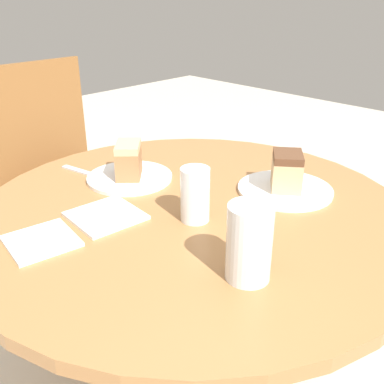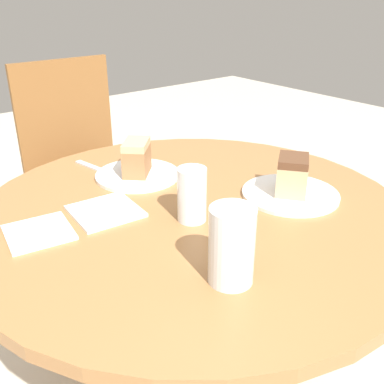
{
  "view_description": "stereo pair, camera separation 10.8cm",
  "coord_description": "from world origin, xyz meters",
  "px_view_note": "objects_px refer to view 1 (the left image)",
  "views": [
    {
      "loc": [
        -0.7,
        -0.69,
        1.22
      ],
      "look_at": [
        0.0,
        0.0,
        0.76
      ],
      "focal_mm": 42.0,
      "sensor_mm": 36.0,
      "label": 1
    },
    {
      "loc": [
        -0.62,
        -0.76,
        1.22
      ],
      "look_at": [
        0.0,
        0.0,
        0.76
      ],
      "focal_mm": 42.0,
      "sensor_mm": 36.0,
      "label": 2
    }
  ],
  "objects_px": {
    "plate_near": "(128,178)",
    "glass_water": "(249,247)",
    "glass_lemonade": "(195,197)",
    "chair": "(60,175)",
    "cake_slice_far": "(287,171)",
    "plate_far": "(285,190)",
    "cake_slice_near": "(127,160)"
  },
  "relations": [
    {
      "from": "plate_near",
      "to": "glass_water",
      "type": "relative_size",
      "value": 1.6
    },
    {
      "from": "glass_lemonade",
      "to": "chair",
      "type": "bearing_deg",
      "value": 79.24
    },
    {
      "from": "chair",
      "to": "cake_slice_far",
      "type": "height_order",
      "value": "chair"
    },
    {
      "from": "plate_far",
      "to": "glass_lemonade",
      "type": "relative_size",
      "value": 1.95
    },
    {
      "from": "plate_far",
      "to": "cake_slice_near",
      "type": "distance_m",
      "value": 0.43
    },
    {
      "from": "plate_near",
      "to": "glass_lemonade",
      "type": "distance_m",
      "value": 0.3
    },
    {
      "from": "cake_slice_near",
      "to": "plate_far",
      "type": "bearing_deg",
      "value": -55.82
    },
    {
      "from": "glass_lemonade",
      "to": "glass_water",
      "type": "distance_m",
      "value": 0.24
    },
    {
      "from": "chair",
      "to": "glass_water",
      "type": "relative_size",
      "value": 6.34
    },
    {
      "from": "cake_slice_far",
      "to": "chair",
      "type": "bearing_deg",
      "value": 95.21
    },
    {
      "from": "chair",
      "to": "cake_slice_far",
      "type": "relative_size",
      "value": 7.8
    },
    {
      "from": "chair",
      "to": "plate_near",
      "type": "bearing_deg",
      "value": -101.59
    },
    {
      "from": "chair",
      "to": "plate_near",
      "type": "xyz_separation_m",
      "value": [
        -0.15,
        -0.67,
        0.23
      ]
    },
    {
      "from": "chair",
      "to": "cake_slice_near",
      "type": "relative_size",
      "value": 7.93
    },
    {
      "from": "cake_slice_near",
      "to": "glass_lemonade",
      "type": "xyz_separation_m",
      "value": [
        -0.04,
        -0.3,
        -0.0
      ]
    },
    {
      "from": "cake_slice_far",
      "to": "glass_water",
      "type": "distance_m",
      "value": 0.4
    },
    {
      "from": "plate_far",
      "to": "chair",
      "type": "bearing_deg",
      "value": 95.21
    },
    {
      "from": "chair",
      "to": "glass_lemonade",
      "type": "xyz_separation_m",
      "value": [
        -0.18,
        -0.97,
        0.29
      ]
    },
    {
      "from": "chair",
      "to": "plate_far",
      "type": "bearing_deg",
      "value": -84.0
    },
    {
      "from": "chair",
      "to": "glass_lemonade",
      "type": "bearing_deg",
      "value": -99.96
    },
    {
      "from": "plate_far",
      "to": "plate_near",
      "type": "bearing_deg",
      "value": 124.18
    },
    {
      "from": "cake_slice_far",
      "to": "glass_water",
      "type": "xyz_separation_m",
      "value": [
        -0.37,
        -0.17,
        0.01
      ]
    },
    {
      "from": "plate_far",
      "to": "glass_water",
      "type": "bearing_deg",
      "value": -155.8
    },
    {
      "from": "plate_far",
      "to": "cake_slice_near",
      "type": "relative_size",
      "value": 2.09
    },
    {
      "from": "cake_slice_far",
      "to": "glass_lemonade",
      "type": "distance_m",
      "value": 0.28
    },
    {
      "from": "chair",
      "to": "plate_near",
      "type": "relative_size",
      "value": 3.97
    },
    {
      "from": "cake_slice_near",
      "to": "plate_near",
      "type": "bearing_deg",
      "value": 180.0
    },
    {
      "from": "chair",
      "to": "glass_lemonade",
      "type": "height_order",
      "value": "chair"
    },
    {
      "from": "chair",
      "to": "cake_slice_far",
      "type": "xyz_separation_m",
      "value": [
        0.09,
        -1.03,
        0.29
      ]
    },
    {
      "from": "chair",
      "to": "plate_far",
      "type": "xyz_separation_m",
      "value": [
        0.09,
        -1.03,
        0.23
      ]
    },
    {
      "from": "cake_slice_near",
      "to": "cake_slice_far",
      "type": "bearing_deg",
      "value": -55.82
    },
    {
      "from": "plate_near",
      "to": "plate_far",
      "type": "height_order",
      "value": "same"
    }
  ]
}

